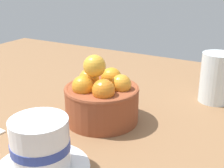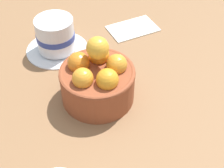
# 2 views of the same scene
# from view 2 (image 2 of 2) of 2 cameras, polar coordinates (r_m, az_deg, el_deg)

# --- Properties ---
(ground_plane) EXTENTS (1.45, 1.04, 0.04)m
(ground_plane) POSITION_cam_2_polar(r_m,az_deg,el_deg) (0.70, -2.37, -3.44)
(ground_plane) COLOR brown
(terracotta_bowl) EXTENTS (0.15, 0.15, 0.14)m
(terracotta_bowl) POSITION_cam_2_polar(r_m,az_deg,el_deg) (0.65, -2.54, 0.82)
(terracotta_bowl) COLOR brown
(terracotta_bowl) RESTS_ON ground_plane
(coffee_cup) EXTENTS (0.15, 0.15, 0.09)m
(coffee_cup) POSITION_cam_2_polar(r_m,az_deg,el_deg) (0.79, -9.74, 8.05)
(coffee_cup) COLOR silver
(coffee_cup) RESTS_ON ground_plane
(folded_napkin) EXTENTS (0.13, 0.09, 0.01)m
(folded_napkin) POSITION_cam_2_polar(r_m,az_deg,el_deg) (0.87, 3.62, 9.65)
(folded_napkin) COLOR white
(folded_napkin) RESTS_ON ground_plane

